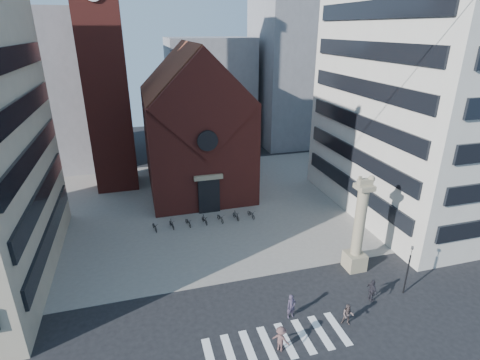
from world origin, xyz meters
name	(u,v)px	position (x,y,z in m)	size (l,w,h in m)	color
ground	(255,313)	(0.00, 0.00, 0.00)	(120.00, 120.00, 0.00)	black
piazza	(206,204)	(0.00, 19.00, 0.03)	(46.00, 30.00, 0.05)	gray
zebra_crossing	(277,342)	(0.55, -3.00, 0.01)	(10.20, 3.20, 0.01)	white
church	(195,127)	(0.00, 25.04, 7.98)	(12.00, 16.65, 18.00)	maroon
campanile	(103,62)	(-10.00, 28.00, 15.74)	(5.50, 5.50, 31.20)	maroon
building_right	(445,64)	(24.00, 12.00, 16.00)	(18.00, 22.00, 32.00)	beige
bg_block_left	(39,91)	(-20.00, 40.00, 11.00)	(16.00, 14.00, 22.00)	gray
bg_block_mid	(210,92)	(6.00, 45.00, 9.00)	(14.00, 12.00, 18.00)	gray
bg_block_right	(302,73)	(22.00, 42.00, 12.00)	(16.00, 14.00, 24.00)	gray
lion_column	(358,233)	(10.01, 3.00, 3.46)	(1.63, 1.60, 8.68)	gray
traffic_light	(408,269)	(12.00, -1.00, 2.29)	(0.13, 0.16, 4.30)	black
pedestrian_0	(291,306)	(2.37, -1.05, 0.95)	(0.70, 0.46, 1.91)	#372F41
pedestrian_1	(348,315)	(5.92, -2.79, 0.83)	(0.81, 0.63, 1.66)	#4E3F3E
pedestrian_2	(372,290)	(9.00, -1.06, 0.93)	(1.09, 0.45, 1.86)	#27252D
pedestrian_3	(281,339)	(0.56, -3.63, 0.91)	(1.18, 0.68, 1.82)	brown
scooter_0	(155,226)	(-6.25, 14.35, 0.47)	(0.55, 1.58, 0.83)	black
scooter_1	(172,224)	(-4.51, 14.35, 0.51)	(0.43, 1.54, 0.92)	black
scooter_2	(188,222)	(-2.78, 14.35, 0.47)	(0.55, 1.58, 0.83)	black
scooter_3	(204,220)	(-1.04, 14.35, 0.51)	(0.43, 1.54, 0.92)	black
scooter_4	(220,218)	(0.69, 14.35, 0.47)	(0.55, 1.58, 0.83)	black
scooter_5	(236,215)	(2.43, 14.35, 0.51)	(0.43, 1.54, 0.92)	black
scooter_6	(251,214)	(4.16, 14.35, 0.47)	(0.55, 1.58, 0.83)	black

